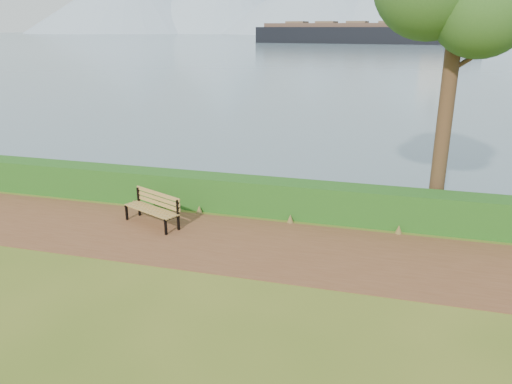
% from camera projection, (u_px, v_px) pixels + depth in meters
% --- Properties ---
extents(ground, '(140.00, 140.00, 0.00)m').
position_uv_depth(ground, '(210.00, 246.00, 12.37)').
color(ground, '#445D1A').
rests_on(ground, ground).
extents(path, '(40.00, 3.40, 0.01)m').
position_uv_depth(path, '(214.00, 241.00, 12.64)').
color(path, brown).
rests_on(path, ground).
extents(hedge, '(32.00, 0.85, 1.00)m').
position_uv_depth(hedge, '(241.00, 194.00, 14.59)').
color(hedge, '#194112').
rests_on(hedge, ground).
extents(water, '(700.00, 510.00, 0.00)m').
position_uv_depth(water, '(392.00, 38.00, 250.10)').
color(water, slate).
rests_on(water, ground).
extents(bench, '(1.83, 1.20, 0.89)m').
position_uv_depth(bench, '(154.00, 206.00, 13.57)').
color(bench, black).
rests_on(bench, ground).
extents(cargo_ship, '(71.89, 19.83, 21.57)m').
position_uv_depth(cargo_ship, '(372.00, 33.00, 158.83)').
color(cargo_ship, black).
rests_on(cargo_ship, ground).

